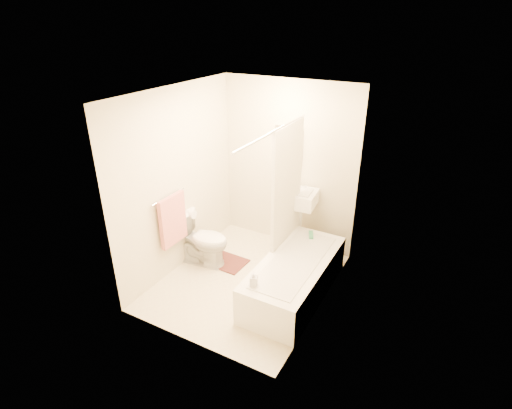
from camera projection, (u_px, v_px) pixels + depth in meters
The scene contains 17 objects.
floor at pixel (247, 281), 5.19m from camera, with size 2.40×2.40×0.00m, color beige.
ceiling at pixel (245, 92), 4.15m from camera, with size 2.40×2.40×0.00m, color white.
wall_back at pixel (288, 166), 5.62m from camera, with size 2.00×0.02×2.40m, color beige.
wall_left at pixel (178, 182), 5.10m from camera, with size 0.02×2.40×2.40m, color beige.
wall_right at pixel (327, 216), 4.24m from camera, with size 0.02×2.40×2.40m, color beige.
mirror at pixel (288, 146), 5.47m from camera, with size 0.40×0.03×0.55m, color white.
curtain_rod at pixel (274, 132), 4.27m from camera, with size 0.03×0.03×1.70m, color silver.
shower_curtain at pixel (287, 186), 4.93m from camera, with size 0.04×0.80×1.55m, color silver.
towel_bar at pixel (169, 196), 4.93m from camera, with size 0.02×0.02×0.60m, color silver.
towel at pixel (173, 220), 5.05m from camera, with size 0.06×0.45×0.66m, color #CC7266.
toilet_paper at pixel (191, 214), 5.38m from camera, with size 0.12×0.12×0.11m, color white.
toilet at pixel (202, 239), 5.43m from camera, with size 0.42×0.74×0.73m, color white.
sink at pixel (295, 219), 5.60m from camera, with size 0.54×0.43×1.06m, color white, non-canonical shape.
bathtub at pixel (294, 278), 4.86m from camera, with size 0.73×1.67×0.47m, color white, non-canonical shape.
bath_mat at pixel (226, 262), 5.57m from camera, with size 0.54×0.41×0.02m, color #522C1E.
soap_bottle at pixel (254, 279), 4.30m from camera, with size 0.08×0.08×0.17m, color silver.
scrub_brush at pixel (311, 235), 5.29m from camera, with size 0.06×0.19×0.04m, color #3E9C68.
Camera 1 is at (2.14, -3.67, 3.14)m, focal length 28.00 mm.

